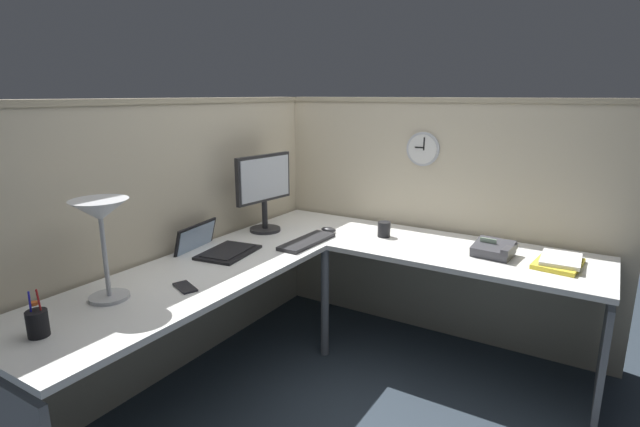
% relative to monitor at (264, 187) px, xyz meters
% --- Properties ---
extents(ground_plane, '(6.80, 6.80, 0.00)m').
position_rel_monitor_xyz_m(ground_plane, '(-0.20, -0.64, -1.02)').
color(ground_plane, '#2D3842').
extents(cubicle_wall_back, '(2.57, 0.12, 1.58)m').
position_rel_monitor_xyz_m(cubicle_wall_back, '(-0.56, 0.23, -0.23)').
color(cubicle_wall_back, beige).
rests_on(cubicle_wall_back, ground).
extents(cubicle_wall_right, '(0.12, 2.37, 1.58)m').
position_rel_monitor_xyz_m(cubicle_wall_right, '(0.67, -0.90, -0.23)').
color(cubicle_wall_right, beige).
rests_on(cubicle_wall_right, ground).
extents(desk, '(2.35, 2.15, 0.73)m').
position_rel_monitor_xyz_m(desk, '(-0.34, -0.69, -0.39)').
color(desk, white).
rests_on(desk, ground).
extents(monitor, '(0.46, 0.20, 0.50)m').
position_rel_monitor_xyz_m(monitor, '(0.00, 0.00, 0.00)').
color(monitor, '#232326').
rests_on(monitor, desk).
extents(laptop, '(0.39, 0.43, 0.22)m').
position_rel_monitor_xyz_m(laptop, '(-0.49, -0.01, -0.27)').
color(laptop, black).
rests_on(laptop, desk).
extents(keyboard, '(0.43, 0.15, 0.02)m').
position_rel_monitor_xyz_m(keyboard, '(-0.08, -0.38, -0.28)').
color(keyboard, '#232326').
rests_on(keyboard, desk).
extents(computer_mouse, '(0.06, 0.10, 0.03)m').
position_rel_monitor_xyz_m(computer_mouse, '(0.19, -0.37, -0.28)').
color(computer_mouse, '#232326').
rests_on(computer_mouse, desk).
extents(desk_lamp_dome, '(0.24, 0.24, 0.44)m').
position_rel_monitor_xyz_m(desk_lamp_dome, '(-1.21, -0.08, 0.07)').
color(desk_lamp_dome, '#B7BABF').
rests_on(desk_lamp_dome, desk).
extents(pen_cup, '(0.08, 0.08, 0.18)m').
position_rel_monitor_xyz_m(pen_cup, '(-1.56, -0.15, -0.24)').
color(pen_cup, black).
rests_on(pen_cup, desk).
extents(cell_phone, '(0.12, 0.16, 0.01)m').
position_rel_monitor_xyz_m(cell_phone, '(-0.95, -0.27, -0.29)').
color(cell_phone, black).
rests_on(cell_phone, desk).
extents(office_phone, '(0.21, 0.22, 0.11)m').
position_rel_monitor_xyz_m(office_phone, '(0.26, -1.39, -0.26)').
color(office_phone, '#38383D').
rests_on(office_phone, desk).
extents(book_stack, '(0.30, 0.24, 0.04)m').
position_rel_monitor_xyz_m(book_stack, '(0.28, -1.71, -0.27)').
color(book_stack, yellow).
rests_on(book_stack, desk).
extents(coffee_mug, '(0.08, 0.08, 0.10)m').
position_rel_monitor_xyz_m(coffee_mug, '(0.28, -0.71, -0.25)').
color(coffee_mug, black).
rests_on(coffee_mug, desk).
extents(wall_clock, '(0.04, 0.22, 0.22)m').
position_rel_monitor_xyz_m(wall_clock, '(0.62, -0.83, 0.23)').
color(wall_clock, '#B7BABF').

